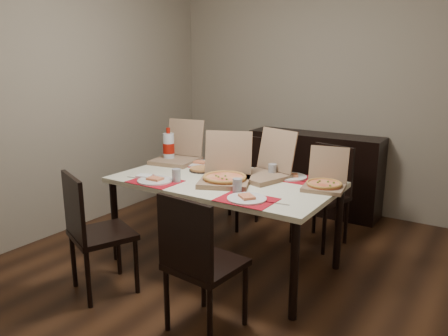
{
  "coord_description": "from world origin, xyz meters",
  "views": [
    {
      "loc": [
        1.78,
        -2.85,
        1.71
      ],
      "look_at": [
        -0.11,
        0.05,
        0.85
      ],
      "focal_mm": 35.0,
      "sensor_mm": 36.0,
      "label": 1
    }
  ],
  "objects_px": {
    "sideboard": "(314,172)",
    "dip_bowl": "(254,176)",
    "chair_far_right": "(325,190)",
    "soda_bottle": "(169,148)",
    "chair_near_right": "(198,259)",
    "chair_near_left": "(92,229)",
    "chair_far_left": "(237,176)",
    "dining_table": "(224,188)",
    "pizza_box_center": "(225,176)"
  },
  "relations": [
    {
      "from": "sideboard",
      "to": "dip_bowl",
      "type": "xyz_separation_m",
      "value": [
        0.07,
        -1.54,
        0.31
      ]
    },
    {
      "from": "chair_far_right",
      "to": "soda_bottle",
      "type": "xyz_separation_m",
      "value": [
        -1.34,
        -0.67,
        0.38
      ]
    },
    {
      "from": "sideboard",
      "to": "dip_bowl",
      "type": "distance_m",
      "value": 1.57
    },
    {
      "from": "chair_near_right",
      "to": "dip_bowl",
      "type": "relative_size",
      "value": 7.76
    },
    {
      "from": "chair_near_right",
      "to": "chair_far_right",
      "type": "bearing_deg",
      "value": 85.8
    },
    {
      "from": "chair_near_left",
      "to": "chair_far_left",
      "type": "bearing_deg",
      "value": 86.52
    },
    {
      "from": "chair_near_right",
      "to": "dining_table",
      "type": "bearing_deg",
      "value": 113.78
    },
    {
      "from": "sideboard",
      "to": "chair_far_left",
      "type": "distance_m",
      "value": 0.97
    },
    {
      "from": "sideboard",
      "to": "chair_far_left",
      "type": "xyz_separation_m",
      "value": [
        -0.54,
        -0.8,
        0.06
      ]
    },
    {
      "from": "sideboard",
      "to": "chair_far_right",
      "type": "distance_m",
      "value": 0.91
    },
    {
      "from": "dining_table",
      "to": "chair_far_right",
      "type": "xyz_separation_m",
      "value": [
        0.54,
        0.93,
        -0.17
      ]
    },
    {
      "from": "chair_far_left",
      "to": "dip_bowl",
      "type": "bearing_deg",
      "value": -50.3
    },
    {
      "from": "chair_far_right",
      "to": "chair_near_left",
      "type": "bearing_deg",
      "value": -120.28
    },
    {
      "from": "dining_table",
      "to": "dip_bowl",
      "type": "xyz_separation_m",
      "value": [
        0.18,
        0.19,
        0.08
      ]
    },
    {
      "from": "pizza_box_center",
      "to": "dining_table",
      "type": "bearing_deg",
      "value": 129.98
    },
    {
      "from": "chair_near_left",
      "to": "chair_far_right",
      "type": "height_order",
      "value": "same"
    },
    {
      "from": "chair_far_right",
      "to": "dip_bowl",
      "type": "relative_size",
      "value": 7.76
    },
    {
      "from": "chair_near_left",
      "to": "dip_bowl",
      "type": "distance_m",
      "value": 1.36
    },
    {
      "from": "sideboard",
      "to": "dining_table",
      "type": "relative_size",
      "value": 0.83
    },
    {
      "from": "chair_far_right",
      "to": "chair_near_right",
      "type": "bearing_deg",
      "value": -94.2
    },
    {
      "from": "chair_far_left",
      "to": "soda_bottle",
      "type": "distance_m",
      "value": 0.85
    },
    {
      "from": "chair_near_left",
      "to": "chair_far_right",
      "type": "distance_m",
      "value": 2.15
    },
    {
      "from": "dip_bowl",
      "to": "pizza_box_center",
      "type": "bearing_deg",
      "value": -114.67
    },
    {
      "from": "soda_bottle",
      "to": "chair_near_right",
      "type": "bearing_deg",
      "value": -44.13
    },
    {
      "from": "sideboard",
      "to": "chair_near_right",
      "type": "xyz_separation_m",
      "value": [
        0.29,
        -2.64,
        0.06
      ]
    },
    {
      "from": "dining_table",
      "to": "chair_far_right",
      "type": "height_order",
      "value": "chair_far_right"
    },
    {
      "from": "chair_near_right",
      "to": "chair_far_left",
      "type": "height_order",
      "value": "same"
    },
    {
      "from": "soda_bottle",
      "to": "chair_far_right",
      "type": "bearing_deg",
      "value": 26.68
    },
    {
      "from": "chair_near_right",
      "to": "pizza_box_center",
      "type": "bearing_deg",
      "value": 112.23
    },
    {
      "from": "chair_near_right",
      "to": "chair_far_right",
      "type": "relative_size",
      "value": 1.0
    },
    {
      "from": "dining_table",
      "to": "pizza_box_center",
      "type": "xyz_separation_m",
      "value": [
        0.06,
        -0.07,
        0.13
      ]
    },
    {
      "from": "chair_near_left",
      "to": "dip_bowl",
      "type": "relative_size",
      "value": 7.76
    },
    {
      "from": "chair_far_right",
      "to": "pizza_box_center",
      "type": "xyz_separation_m",
      "value": [
        -0.48,
        -1.0,
        0.3
      ]
    },
    {
      "from": "dining_table",
      "to": "pizza_box_center",
      "type": "distance_m",
      "value": 0.15
    },
    {
      "from": "chair_near_right",
      "to": "soda_bottle",
      "type": "bearing_deg",
      "value": 135.87
    },
    {
      "from": "pizza_box_center",
      "to": "chair_far_left",
      "type": "bearing_deg",
      "value": 116.25
    },
    {
      "from": "sideboard",
      "to": "pizza_box_center",
      "type": "relative_size",
      "value": 2.72
    },
    {
      "from": "soda_bottle",
      "to": "chair_near_left",
      "type": "bearing_deg",
      "value": -77.89
    },
    {
      "from": "pizza_box_center",
      "to": "soda_bottle",
      "type": "bearing_deg",
      "value": 159.27
    },
    {
      "from": "dining_table",
      "to": "chair_far_right",
      "type": "bearing_deg",
      "value": 60.04
    },
    {
      "from": "dining_table",
      "to": "chair_near_right",
      "type": "distance_m",
      "value": 1.01
    },
    {
      "from": "chair_near_right",
      "to": "chair_near_left",
      "type": "bearing_deg",
      "value": -178.98
    },
    {
      "from": "chair_far_right",
      "to": "pizza_box_center",
      "type": "relative_size",
      "value": 1.69
    },
    {
      "from": "dining_table",
      "to": "soda_bottle",
      "type": "height_order",
      "value": "soda_bottle"
    },
    {
      "from": "chair_near_left",
      "to": "dip_bowl",
      "type": "height_order",
      "value": "chair_near_left"
    },
    {
      "from": "chair_far_left",
      "to": "soda_bottle",
      "type": "xyz_separation_m",
      "value": [
        -0.37,
        -0.67,
        0.38
      ]
    },
    {
      "from": "soda_bottle",
      "to": "chair_far_left",
      "type": "bearing_deg",
      "value": 61.38
    },
    {
      "from": "pizza_box_center",
      "to": "dip_bowl",
      "type": "bearing_deg",
      "value": 65.33
    },
    {
      "from": "chair_near_left",
      "to": "pizza_box_center",
      "type": "relative_size",
      "value": 1.69
    },
    {
      "from": "chair_far_left",
      "to": "pizza_box_center",
      "type": "xyz_separation_m",
      "value": [
        0.49,
        -1.0,
        0.3
      ]
    }
  ]
}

